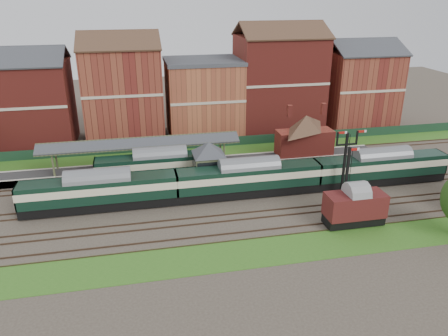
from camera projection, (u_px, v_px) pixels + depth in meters
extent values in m
plane|color=#473D33|center=(239.00, 196.00, 52.32)|extent=(160.00, 160.00, 0.00)
cube|color=#2D6619|center=(214.00, 151.00, 66.80)|extent=(90.00, 4.50, 0.06)
cube|color=#2D6619|center=(268.00, 250.00, 41.45)|extent=(90.00, 5.00, 0.06)
cube|color=#193823|center=(212.00, 143.00, 68.33)|extent=(90.00, 0.12, 1.50)
cube|color=#2D2D2D|center=(187.00, 166.00, 60.01)|extent=(55.00, 3.40, 1.00)
cube|color=#687553|center=(209.00, 179.00, 54.24)|extent=(3.40, 3.20, 2.40)
cube|color=#42492D|center=(209.00, 162.00, 53.40)|extent=(3.60, 3.40, 2.00)
pyramid|color=#383A3F|center=(209.00, 148.00, 52.72)|extent=(5.40, 5.40, 1.60)
cube|color=maroon|center=(271.00, 174.00, 55.80)|extent=(3.00, 2.40, 2.20)
cube|color=#4C3323|center=(273.00, 166.00, 54.66)|extent=(3.20, 1.34, 0.79)
cube|color=#4C3323|center=(270.00, 162.00, 55.83)|extent=(3.20, 1.34, 0.79)
cube|color=maroon|center=(304.00, 142.00, 62.38)|extent=(8.00, 3.00, 3.50)
pyramid|color=#4C3323|center=(306.00, 123.00, 61.30)|extent=(8.10, 8.10, 2.20)
cube|color=maroon|center=(289.00, 121.00, 60.64)|extent=(0.60, 0.60, 1.60)
cube|color=maroon|center=(323.00, 119.00, 61.58)|extent=(0.60, 0.60, 1.60)
cube|color=#42492D|center=(53.00, 164.00, 54.77)|extent=(0.22, 0.22, 3.40)
cube|color=#42492D|center=(220.00, 145.00, 61.30)|extent=(0.22, 0.22, 3.40)
cube|color=#383A3F|center=(141.00, 143.00, 56.45)|extent=(26.00, 1.99, 0.90)
cube|color=#383A3F|center=(140.00, 138.00, 58.17)|extent=(26.00, 1.99, 0.90)
cube|color=#42492D|center=(140.00, 138.00, 57.17)|extent=(26.00, 0.20, 0.20)
cube|color=black|center=(344.00, 165.00, 50.82)|extent=(0.25, 0.25, 8.00)
cube|color=black|center=(346.00, 144.00, 49.83)|extent=(2.60, 0.18, 0.18)
cube|color=#B2140F|center=(343.00, 133.00, 49.16)|extent=(1.10, 0.08, 0.25)
cube|color=#B2140F|center=(362.00, 131.00, 49.61)|extent=(1.10, 0.08, 0.25)
cube|color=black|center=(346.00, 182.00, 46.37)|extent=(0.25, 0.25, 8.00)
cube|color=#B2140F|center=(355.00, 149.00, 45.06)|extent=(1.10, 0.08, 0.25)
cube|color=maroon|center=(24.00, 105.00, 67.17)|extent=(14.00, 10.00, 13.00)
cube|color=maroon|center=(123.00, 94.00, 69.64)|extent=(12.00, 10.00, 15.00)
cube|color=#AA5A36|center=(204.00, 99.00, 72.68)|extent=(12.00, 10.00, 12.00)
cube|color=maroon|center=(279.00, 84.00, 74.38)|extent=(14.00, 10.00, 16.00)
cube|color=maroon|center=(359.00, 89.00, 77.80)|extent=(12.00, 10.00, 13.00)
cube|color=black|center=(101.00, 204.00, 49.03)|extent=(17.17, 2.40, 1.05)
cube|color=black|center=(99.00, 190.00, 48.36)|extent=(17.17, 2.67, 2.48)
cube|color=beige|center=(99.00, 187.00, 48.25)|extent=(17.19, 2.71, 0.86)
cube|color=slate|center=(98.00, 178.00, 47.84)|extent=(17.17, 2.67, 0.57)
cube|color=black|center=(248.00, 190.00, 52.29)|extent=(17.17, 2.40, 1.05)
cube|color=black|center=(249.00, 177.00, 51.62)|extent=(17.17, 2.67, 2.48)
cube|color=beige|center=(249.00, 175.00, 51.51)|extent=(17.19, 2.71, 0.86)
cube|color=slate|center=(249.00, 166.00, 51.10)|extent=(17.17, 2.67, 0.57)
cube|color=black|center=(379.00, 179.00, 55.55)|extent=(17.17, 2.40, 1.05)
cube|color=black|center=(381.00, 166.00, 54.88)|extent=(17.17, 2.67, 2.48)
cube|color=beige|center=(381.00, 164.00, 54.77)|extent=(17.19, 2.71, 0.86)
cube|color=slate|center=(382.00, 155.00, 54.36)|extent=(17.17, 2.67, 0.57)
cube|color=black|center=(161.00, 176.00, 56.30)|extent=(16.28, 2.28, 0.99)
cube|color=black|center=(160.00, 164.00, 55.67)|extent=(16.28, 2.53, 2.35)
cube|color=beige|center=(160.00, 162.00, 55.56)|extent=(16.30, 2.57, 0.81)
cube|color=slate|center=(160.00, 155.00, 55.17)|extent=(16.28, 2.53, 0.54)
cube|color=black|center=(353.00, 219.00, 45.88)|extent=(6.17, 2.27, 0.93)
cube|color=#481414|center=(355.00, 205.00, 45.23)|extent=(6.17, 2.67, 2.47)
cube|color=gray|center=(356.00, 193.00, 44.72)|extent=(6.17, 2.67, 0.45)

